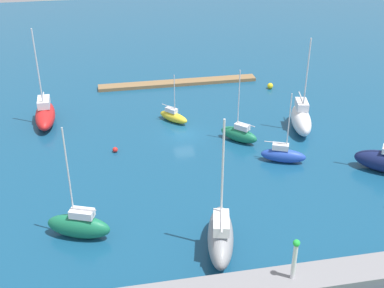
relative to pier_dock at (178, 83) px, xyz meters
The scene contains 12 objects.
water 17.07m from the pier_dock, 83.18° to the left, with size 160.00×160.00×0.00m, color navy.
pier_dock is the anchor object (origin of this frame).
harbor_beacon 45.15m from the pier_dock, 92.06° to the left, with size 0.56×0.56×3.73m.
sailboat_green_east_end 20.39m from the pier_dock, 102.24° to the left, with size 4.59×4.60×9.21m.
sailboat_yellow_off_beacon 13.25m from the pier_dock, 77.94° to the left, with size 3.96×4.26×6.66m.
sailboat_red_center_basin 21.98m from the pier_dock, 27.90° to the left, with size 2.73×7.98×12.82m.
sailboat_gray_far_south 39.35m from the pier_dock, 86.00° to the left, with size 3.95×8.14×12.64m.
sailboat_blue_lone_north 26.88m from the pier_dock, 107.13° to the left, with size 5.27×3.31×8.51m.
sailboat_green_outer_mooring 37.99m from the pier_dock, 66.98° to the left, with size 6.19×3.86×11.13m.
sailboat_white_inner_mooring 22.50m from the pier_dock, 125.11° to the left, with size 3.82×7.65×12.22m.
mooring_buoy_red 22.59m from the pier_dock, 61.30° to the left, with size 0.63×0.63×0.63m, color red.
mooring_buoy_yellow 14.28m from the pier_dock, 162.07° to the left, with size 0.89×0.89×0.89m, color yellow.
Camera 1 is at (9.52, 55.25, 29.33)m, focal length 46.71 mm.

